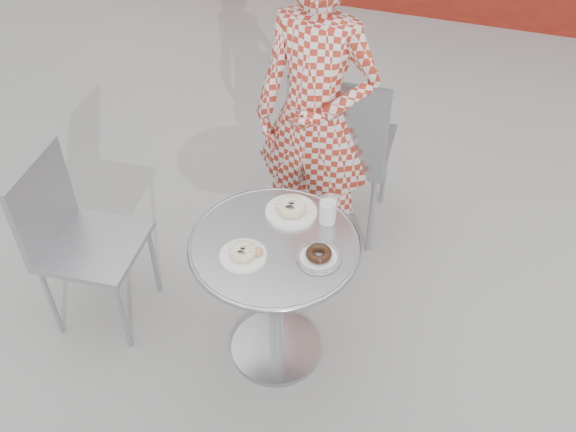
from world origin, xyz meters
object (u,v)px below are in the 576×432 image
(milk_cup, at_px, (328,211))
(plate_far, at_px, (291,209))
(bistro_table, at_px, (275,272))
(seated_person, at_px, (315,118))
(plate_near, at_px, (244,254))
(chair_far, at_px, (341,177))
(chair_left, at_px, (99,272))
(plate_checker, at_px, (319,256))

(milk_cup, bearing_deg, plate_far, 179.88)
(bistro_table, bearing_deg, seated_person, 93.72)
(bistro_table, bearing_deg, plate_near, -128.32)
(chair_far, height_order, chair_left, chair_far)
(seated_person, bearing_deg, bistro_table, -79.28)
(plate_far, bearing_deg, bistro_table, -92.87)
(chair_far, distance_m, plate_checker, 1.02)
(bistro_table, bearing_deg, plate_far, 87.13)
(plate_near, bearing_deg, plate_far, 72.13)
(plate_far, height_order, plate_near, plate_far)
(chair_left, xyz_separation_m, milk_cup, (0.98, 0.21, 0.46))
(plate_near, bearing_deg, seated_person, 87.30)
(bistro_table, xyz_separation_m, plate_far, (0.01, 0.18, 0.18))
(plate_near, bearing_deg, chair_left, 174.38)
(bistro_table, distance_m, plate_far, 0.26)
(plate_checker, bearing_deg, milk_cup, 96.91)
(bistro_table, xyz_separation_m, plate_checker, (0.18, -0.03, 0.18))
(chair_left, bearing_deg, plate_far, -80.32)
(plate_far, xyz_separation_m, milk_cup, (0.15, -0.00, 0.03))
(chair_left, distance_m, plate_checker, 1.09)
(bistro_table, relative_size, seated_person, 0.43)
(bistro_table, height_order, seated_person, seated_person)
(chair_far, relative_size, plate_near, 5.48)
(chair_left, xyz_separation_m, plate_near, (0.74, -0.07, 0.43))
(chair_left, height_order, milk_cup, chair_left)
(chair_left, relative_size, plate_near, 4.75)
(plate_near, bearing_deg, milk_cup, 49.76)
(plate_far, distance_m, milk_cup, 0.15)
(seated_person, relative_size, plate_checker, 9.32)
(plate_checker, bearing_deg, chair_left, -179.74)
(plate_far, bearing_deg, plate_checker, -49.92)
(bistro_table, relative_size, plate_far, 3.24)
(seated_person, relative_size, plate_near, 8.87)
(seated_person, distance_m, plate_checker, 0.76)
(plate_checker, bearing_deg, seated_person, 107.55)
(plate_checker, distance_m, milk_cup, 0.21)
(chair_far, height_order, seated_person, seated_person)
(chair_far, height_order, plate_near, chair_far)
(plate_far, bearing_deg, chair_far, 87.31)
(plate_near, bearing_deg, chair_far, 82.95)
(seated_person, distance_m, plate_far, 0.52)
(chair_left, distance_m, milk_cup, 1.11)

